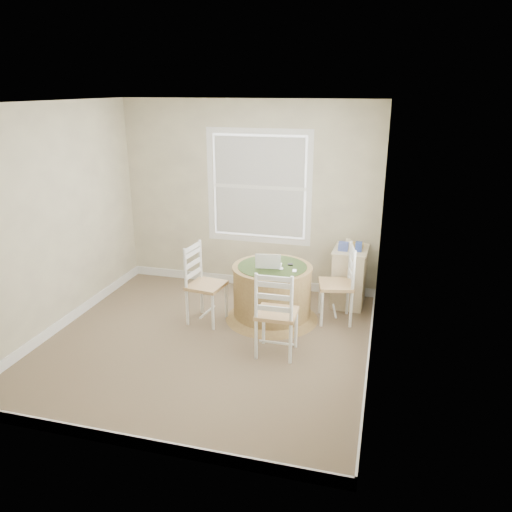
% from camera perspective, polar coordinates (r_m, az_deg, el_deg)
% --- Properties ---
extents(room, '(3.64, 3.64, 2.64)m').
position_cam_1_polar(room, '(5.35, -3.85, 3.10)').
color(room, '#826C52').
rests_on(room, ground).
extents(round_table, '(1.15, 1.15, 0.69)m').
position_cam_1_polar(round_table, '(6.12, 1.85, -3.92)').
color(round_table, '#9A8045').
rests_on(round_table, ground).
extents(chair_left, '(0.45, 0.47, 0.95)m').
position_cam_1_polar(chair_left, '(6.04, -5.69, -3.32)').
color(chair_left, white).
rests_on(chair_left, ground).
extents(chair_near, '(0.43, 0.41, 0.95)m').
position_cam_1_polar(chair_near, '(5.31, 2.39, -6.51)').
color(chair_near, white).
rests_on(chair_near, ground).
extents(chair_right, '(0.47, 0.49, 0.95)m').
position_cam_1_polar(chair_right, '(6.12, 9.13, -3.21)').
color(chair_right, white).
rests_on(chair_right, ground).
extents(laptop, '(0.33, 0.30, 0.21)m').
position_cam_1_polar(laptop, '(5.97, 1.46, -1.01)').
color(laptop, white).
rests_on(laptop, round_table).
extents(mouse, '(0.07, 0.09, 0.03)m').
position_cam_1_polar(mouse, '(5.92, 2.87, -1.45)').
color(mouse, white).
rests_on(mouse, round_table).
extents(phone, '(0.06, 0.10, 0.02)m').
position_cam_1_polar(phone, '(5.87, 4.42, -1.73)').
color(phone, '#B7BABF').
rests_on(phone, round_table).
extents(keys, '(0.07, 0.06, 0.02)m').
position_cam_1_polar(keys, '(6.05, 3.94, -1.02)').
color(keys, black).
rests_on(keys, round_table).
extents(corner_chest, '(0.45, 0.59, 0.77)m').
position_cam_1_polar(corner_chest, '(6.65, 10.59, -2.30)').
color(corner_chest, beige).
rests_on(corner_chest, ground).
extents(tissue_box, '(0.12, 0.12, 0.10)m').
position_cam_1_polar(tissue_box, '(6.43, 9.96, 1.10)').
color(tissue_box, '#4F62B6').
rests_on(tissue_box, corner_chest).
extents(box_yellow, '(0.15, 0.11, 0.06)m').
position_cam_1_polar(box_yellow, '(6.58, 11.51, 1.21)').
color(box_yellow, gold).
rests_on(box_yellow, corner_chest).
extents(box_blue, '(0.08, 0.08, 0.12)m').
position_cam_1_polar(box_blue, '(6.42, 11.65, 1.06)').
color(box_blue, '#344C9C').
rests_on(box_blue, corner_chest).
extents(cup_cream, '(0.07, 0.07, 0.09)m').
position_cam_1_polar(cup_cream, '(6.64, 10.50, 1.58)').
color(cup_cream, beige).
rests_on(cup_cream, corner_chest).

